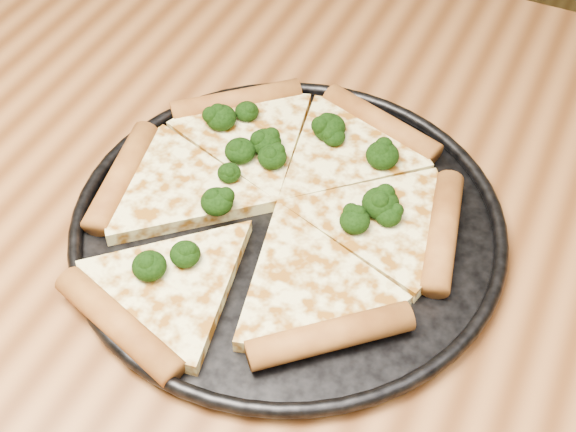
% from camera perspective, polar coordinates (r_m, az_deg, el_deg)
% --- Properties ---
extents(dining_table, '(1.20, 0.90, 0.75)m').
position_cam_1_polar(dining_table, '(0.74, -7.14, -5.13)').
color(dining_table, brown).
rests_on(dining_table, ground).
extents(pizza_pan, '(0.35, 0.35, 0.02)m').
position_cam_1_polar(pizza_pan, '(0.65, 0.00, -0.49)').
color(pizza_pan, black).
rests_on(pizza_pan, dining_table).
extents(pizza, '(0.31, 0.35, 0.02)m').
position_cam_1_polar(pizza, '(0.66, -1.07, 0.72)').
color(pizza, '#F9EA98').
rests_on(pizza, pizza_pan).
extents(broccoli_florets, '(0.20, 0.23, 0.02)m').
position_cam_1_polar(broccoli_florets, '(0.67, -0.24, 3.18)').
color(broccoli_florets, black).
rests_on(broccoli_florets, pizza).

